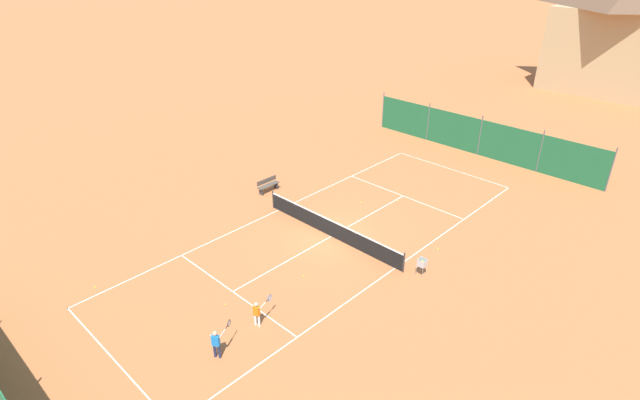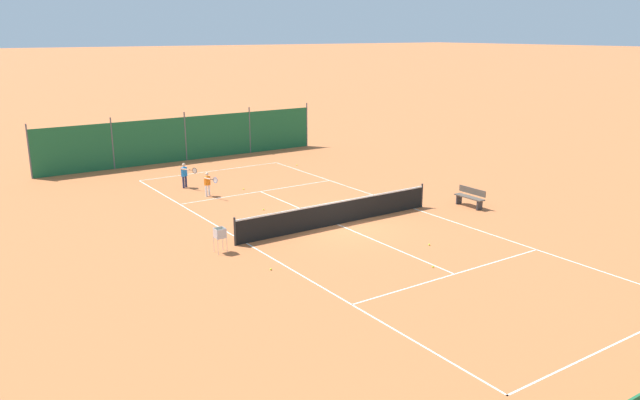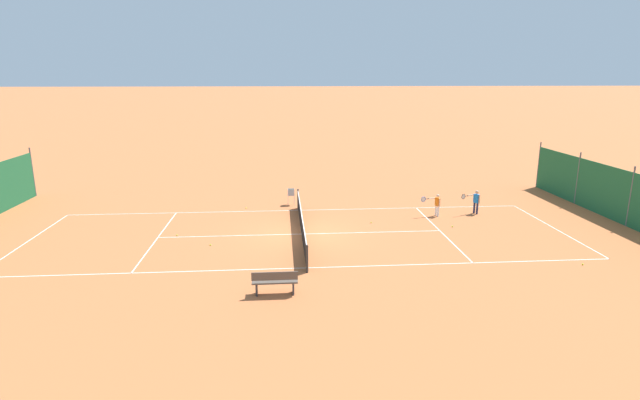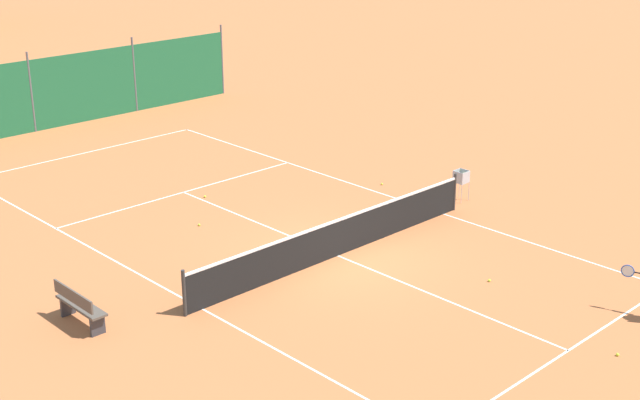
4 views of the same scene
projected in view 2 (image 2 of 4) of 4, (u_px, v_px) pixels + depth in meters
ground_plane at (338, 224)px, 24.98m from camera, size 600.00×600.00×0.00m
court_line_markings at (338, 224)px, 24.98m from camera, size 8.25×23.85×0.01m
tennis_net at (338, 212)px, 24.85m from camera, size 9.18×0.08×1.06m
windscreen_fence_near at (186, 139)px, 37.02m from camera, size 17.28×0.08×2.90m
player_near_service at (208, 182)px, 29.05m from camera, size 0.37×1.01×1.14m
player_far_baseline at (185, 174)px, 30.60m from camera, size 0.49×1.05×1.24m
tennis_ball_mid_court at (244, 189)px, 30.43m from camera, size 0.07×0.07×0.07m
tennis_ball_far_corner at (429, 245)px, 22.52m from camera, size 0.07×0.07×0.07m
tennis_ball_by_net_right at (264, 210)px, 26.94m from camera, size 0.07×0.07×0.07m
tennis_ball_alley_left at (433, 267)px, 20.40m from camera, size 0.07×0.07×0.07m
tennis_ball_by_net_left at (297, 165)px, 35.85m from camera, size 0.07×0.07×0.07m
tennis_ball_alley_right at (271, 269)px, 20.19m from camera, size 0.07×0.07×0.07m
ball_hopper at (220, 235)px, 21.64m from camera, size 0.36×0.36×0.89m
courtside_bench at (470, 197)px, 27.38m from camera, size 0.36×1.50×0.84m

